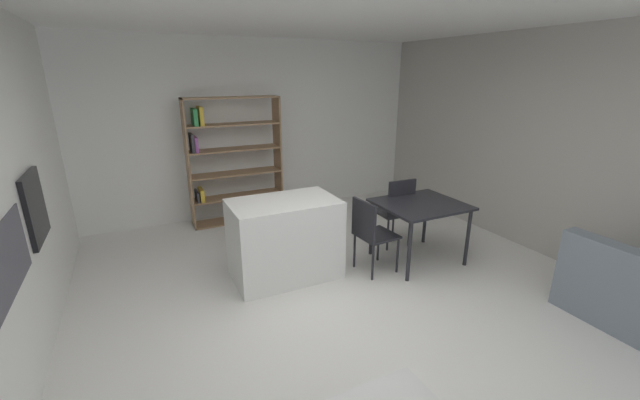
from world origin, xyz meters
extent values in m
plane|color=silver|center=(0.00, 0.00, 0.00)|extent=(8.82, 8.82, 0.00)
cube|color=white|center=(0.00, 3.18, 1.38)|extent=(6.21, 0.06, 2.75)
cube|color=#B2ADA3|center=(3.08, 0.00, 1.38)|extent=(0.06, 6.42, 2.75)
cube|color=#4C4C56|center=(-2.37, -0.09, 1.07)|extent=(0.01, 1.13, 0.49)
cube|color=black|center=(-2.36, 0.91, 1.14)|extent=(0.04, 0.60, 0.60)
cylinder|color=#B7BABC|center=(-2.39, 0.91, 1.39)|extent=(0.02, 0.48, 0.02)
cube|color=white|center=(-0.14, 0.84, 0.45)|extent=(1.18, 0.73, 0.90)
cube|color=#997551|center=(-0.86, 2.85, 0.95)|extent=(0.02, 0.35, 1.90)
cube|color=#997551|center=(0.52, 2.85, 0.95)|extent=(0.02, 0.35, 1.90)
cube|color=#997551|center=(-0.17, 2.85, 1.89)|extent=(1.40, 0.35, 0.02)
cube|color=#997551|center=(-0.17, 2.85, 0.01)|extent=(1.40, 0.35, 0.02)
cube|color=#997551|center=(-0.17, 2.85, 0.39)|extent=(1.36, 0.35, 0.02)
cube|color=#997551|center=(-0.17, 2.85, 0.77)|extent=(1.36, 0.35, 0.02)
cube|color=#997551|center=(-0.17, 2.85, 1.14)|extent=(1.36, 0.35, 0.02)
cube|color=#997551|center=(-0.17, 2.85, 1.51)|extent=(1.36, 0.35, 0.02)
cube|color=#38383D|center=(-0.78, 2.85, 0.48)|extent=(0.03, 0.29, 0.15)
cube|color=gold|center=(-0.71, 2.85, 0.49)|extent=(0.06, 0.29, 0.18)
cube|color=#38383D|center=(-0.77, 2.85, 1.28)|extent=(0.04, 0.29, 0.26)
cube|color=#8E4793|center=(-0.73, 2.85, 1.26)|extent=(0.05, 0.29, 0.21)
cube|color=#338E4C|center=(-0.70, 2.85, 1.64)|extent=(0.06, 0.29, 0.24)
cube|color=gold|center=(-0.62, 2.85, 1.65)|extent=(0.05, 0.29, 0.26)
cube|color=#232328|center=(1.48, 0.50, 0.73)|extent=(0.99, 0.88, 0.03)
cylinder|color=#232328|center=(1.05, 0.12, 0.36)|extent=(0.04, 0.04, 0.71)
cylinder|color=#232328|center=(1.92, 0.12, 0.36)|extent=(0.04, 0.04, 0.71)
cylinder|color=#232328|center=(1.05, 0.88, 0.36)|extent=(0.04, 0.04, 0.71)
cylinder|color=#232328|center=(1.92, 0.88, 0.36)|extent=(0.04, 0.04, 0.71)
cube|color=#232328|center=(1.48, 1.06, 0.45)|extent=(0.41, 0.45, 0.03)
cube|color=#232328|center=(1.48, 0.86, 0.70)|extent=(0.40, 0.04, 0.48)
cylinder|color=#232328|center=(1.66, 1.25, 0.22)|extent=(0.03, 0.03, 0.43)
cylinder|color=#232328|center=(1.32, 1.25, 0.22)|extent=(0.03, 0.03, 0.43)
cylinder|color=#232328|center=(1.65, 0.87, 0.22)|extent=(0.03, 0.03, 0.43)
cylinder|color=#232328|center=(1.31, 0.88, 0.22)|extent=(0.03, 0.03, 0.43)
cube|color=#232328|center=(0.87, 0.50, 0.44)|extent=(0.45, 0.45, 0.03)
cube|color=#232328|center=(0.68, 0.49, 0.67)|extent=(0.06, 0.42, 0.43)
cylinder|color=#232328|center=(1.06, 0.34, 0.22)|extent=(0.03, 0.03, 0.43)
cylinder|color=#232328|center=(1.03, 0.69, 0.22)|extent=(0.03, 0.03, 0.43)
cylinder|color=#232328|center=(0.70, 0.31, 0.22)|extent=(0.03, 0.03, 0.43)
cylinder|color=#232328|center=(0.68, 0.67, 0.22)|extent=(0.03, 0.03, 0.43)
cube|color=slate|center=(2.53, -0.93, 0.48)|extent=(0.62, 0.14, 0.20)
camera|label=1|loc=(-1.53, -2.95, 2.23)|focal=21.82mm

